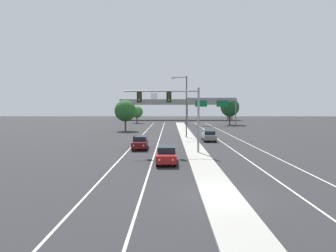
% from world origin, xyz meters
% --- Properties ---
extents(ground_plane, '(260.00, 260.00, 0.00)m').
position_xyz_m(ground_plane, '(0.00, 0.00, 0.00)').
color(ground_plane, '#28282B').
extents(median_island, '(2.40, 110.00, 0.15)m').
position_xyz_m(median_island, '(0.00, 18.00, 0.07)').
color(median_island, '#9E9B93').
rests_on(median_island, ground).
extents(lane_stripe_oncoming_center, '(0.14, 100.00, 0.01)m').
position_xyz_m(lane_stripe_oncoming_center, '(-4.70, 25.00, 0.00)').
color(lane_stripe_oncoming_center, silver).
rests_on(lane_stripe_oncoming_center, ground).
extents(lane_stripe_receding_center, '(0.14, 100.00, 0.01)m').
position_xyz_m(lane_stripe_receding_center, '(4.70, 25.00, 0.00)').
color(lane_stripe_receding_center, silver).
rests_on(lane_stripe_receding_center, ground).
extents(edge_stripe_left, '(0.14, 100.00, 0.01)m').
position_xyz_m(edge_stripe_left, '(-8.00, 25.00, 0.00)').
color(edge_stripe_left, silver).
rests_on(edge_stripe_left, ground).
extents(edge_stripe_right, '(0.14, 100.00, 0.01)m').
position_xyz_m(edge_stripe_right, '(8.00, 25.00, 0.00)').
color(edge_stripe_right, silver).
rests_on(edge_stripe_right, ground).
extents(overhead_signal_mast, '(8.32, 0.44, 7.20)m').
position_xyz_m(overhead_signal_mast, '(-2.52, 15.48, 5.37)').
color(overhead_signal_mast, gray).
rests_on(overhead_signal_mast, median_island).
extents(street_lamp_median, '(2.58, 0.28, 10.00)m').
position_xyz_m(street_lamp_median, '(-0.50, 31.05, 5.79)').
color(street_lamp_median, '#4C4C51').
rests_on(street_lamp_median, median_island).
extents(car_oncoming_red, '(1.84, 4.48, 1.58)m').
position_xyz_m(car_oncoming_red, '(-3.31, 10.01, 0.82)').
color(car_oncoming_red, maroon).
rests_on(car_oncoming_red, ground).
extents(car_oncoming_darkred, '(1.92, 4.51, 1.58)m').
position_xyz_m(car_oncoming_darkred, '(-6.69, 19.03, 0.82)').
color(car_oncoming_darkred, '#5B0F14').
rests_on(car_oncoming_darkred, ground).
extents(car_receding_grey, '(1.83, 4.48, 1.58)m').
position_xyz_m(car_receding_grey, '(2.90, 27.20, 0.82)').
color(car_receding_grey, slate).
rests_on(car_receding_grey, ground).
extents(highway_sign_gantry, '(13.28, 0.42, 7.50)m').
position_xyz_m(highway_sign_gantry, '(8.20, 61.69, 6.16)').
color(highway_sign_gantry, gray).
rests_on(highway_sign_gantry, ground).
extents(overpass_bridge, '(42.40, 6.40, 7.65)m').
position_xyz_m(overpass_bridge, '(0.00, 91.92, 5.78)').
color(overpass_bridge, gray).
rests_on(overpass_bridge, ground).
extents(tree_far_left_b, '(3.67, 3.67, 5.31)m').
position_xyz_m(tree_far_left_b, '(-13.02, 71.78, 3.46)').
color(tree_far_left_b, '#4C3823').
rests_on(tree_far_left_b, ground).
extents(tree_far_left_a, '(4.51, 4.51, 6.53)m').
position_xyz_m(tree_far_left_a, '(-12.40, 44.62, 4.26)').
color(tree_far_left_a, '#4C3823').
rests_on(tree_far_left_a, ground).
extents(tree_far_right_b, '(5.17, 5.17, 7.48)m').
position_xyz_m(tree_far_right_b, '(13.72, 64.82, 4.88)').
color(tree_far_right_b, '#4C3823').
rests_on(tree_far_right_b, ground).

